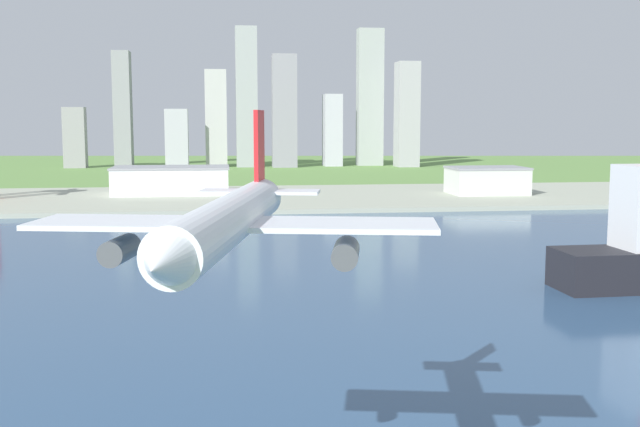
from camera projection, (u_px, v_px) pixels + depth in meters
name	position (u px, v px, depth m)	size (l,w,h in m)	color
ground_plane	(256.00, 260.00, 250.89)	(2400.00, 2400.00, 0.00)	#618C44
water_bay	(267.00, 302.00, 191.81)	(840.00, 360.00, 0.15)	#2D4C70
industrial_pier	(241.00, 198.00, 437.79)	(840.00, 140.00, 2.50)	#A1A792
airplane_landing	(228.00, 222.00, 70.53)	(39.80, 46.53, 14.80)	silver
warehouse_main	(171.00, 180.00, 450.38)	(68.12, 35.92, 16.21)	white
warehouse_annex	(487.00, 180.00, 450.26)	(44.29, 31.24, 16.01)	silver
distant_skyline	(271.00, 113.00, 756.93)	(345.64, 61.04, 137.97)	gray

